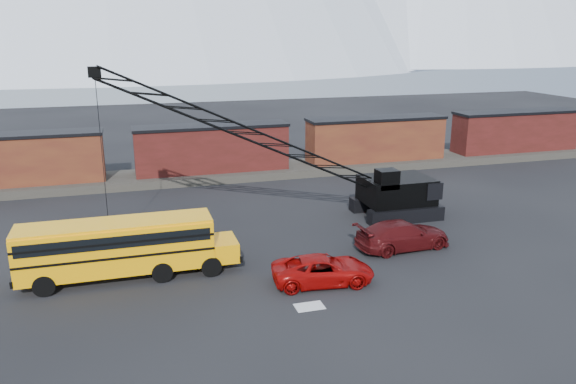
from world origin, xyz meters
name	(u,v)px	position (x,y,z in m)	size (l,w,h in m)	color
ground	(277,275)	(0.00, 0.00, 0.00)	(160.00, 160.00, 0.00)	black
gravel_berm	(213,174)	(0.00, 22.00, 0.35)	(120.00, 5.00, 0.70)	#464139
boxcar_west_near	(17,159)	(-16.00, 22.00, 2.76)	(13.70, 3.10, 4.17)	#4E1C16
boxcar_mid	(212,148)	(0.00, 22.00, 2.76)	(13.70, 3.10, 4.17)	#511816
boxcar_east_near	(376,139)	(16.00, 22.00, 2.76)	(13.70, 3.10, 4.17)	#4E1C16
boxcar_east_far	(515,131)	(32.00, 22.00, 2.76)	(13.70, 3.10, 4.17)	#511816
snow_patch	(309,306)	(0.50, -4.00, 0.01)	(1.40, 0.90, 0.02)	silver
school_bus	(124,246)	(-7.93, 2.00, 1.79)	(11.65, 2.65, 3.19)	#FFA705
red_pickup	(323,270)	(2.03, -1.67, 0.75)	(2.48, 5.37, 1.49)	#A00807
maroon_suv	(403,235)	(8.38, 1.62, 0.86)	(2.41, 5.94, 1.72)	#480C0E
crawler_crane	(265,140)	(1.20, 7.24, 6.07)	(22.95, 4.20, 11.11)	black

